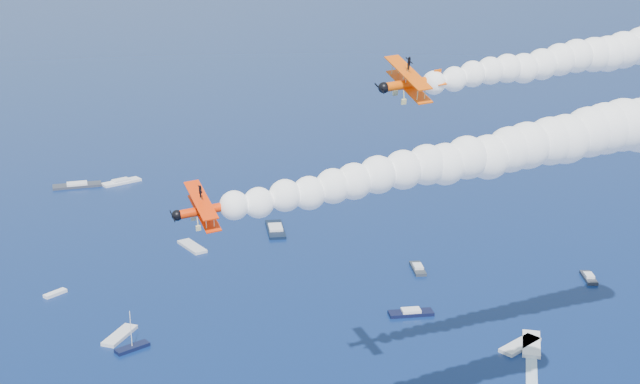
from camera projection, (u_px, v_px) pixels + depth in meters
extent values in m
cube|color=white|center=(531.00, 344.00, 163.66)|extent=(7.72, 10.72, 0.70)
cube|color=#2A3039|center=(418.00, 269.00, 198.74)|extent=(3.74, 8.19, 0.70)
cube|color=#303440|center=(77.00, 185.00, 260.41)|extent=(14.39, 5.15, 0.70)
cube|color=#2C2F3A|center=(589.00, 278.00, 193.73)|extent=(4.21, 7.57, 0.70)
cube|color=white|center=(121.00, 182.00, 263.83)|extent=(12.47, 8.43, 0.70)
cube|color=black|center=(132.00, 348.00, 162.26)|extent=(6.82, 4.77, 0.70)
cube|color=white|center=(55.00, 293.00, 185.67)|extent=(5.07, 4.35, 0.70)
cube|color=silver|center=(192.00, 247.00, 212.07)|extent=(6.49, 10.60, 0.70)
cube|color=black|center=(276.00, 229.00, 223.70)|extent=(5.73, 13.76, 0.70)
cube|color=black|center=(411.00, 313.00, 176.41)|extent=(9.40, 3.89, 0.70)
cube|color=silver|center=(520.00, 345.00, 163.24)|extent=(9.95, 7.27, 0.70)
cube|color=silver|center=(120.00, 335.00, 167.00)|extent=(7.31, 9.05, 0.70)
cube|color=silver|center=(346.00, 191.00, 255.31)|extent=(13.73, 5.02, 0.70)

